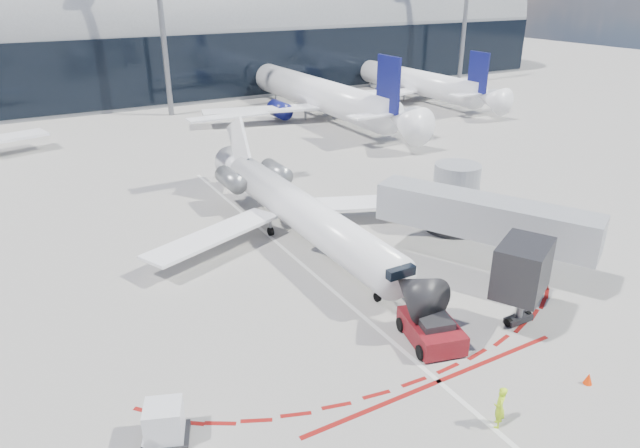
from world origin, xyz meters
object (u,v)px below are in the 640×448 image
regional_jet (296,208)px  pushback_tug (431,330)px  ramp_worker (500,407)px  uld_container (164,424)px

regional_jet → pushback_tug: regional_jet is taller
ramp_worker → uld_container: 13.14m
regional_jet → pushback_tug: (0.14, -14.19, -1.59)m
pushback_tug → uld_container: (-13.26, -0.12, 0.17)m
regional_jet → ramp_worker: (-1.32, -20.08, -1.32)m
pushback_tug → ramp_worker: 6.07m
ramp_worker → regional_jet: bearing=-136.6°
uld_container → pushback_tug: bearing=21.5°
regional_jet → uld_container: 19.47m
pushback_tug → ramp_worker: size_ratio=3.13×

